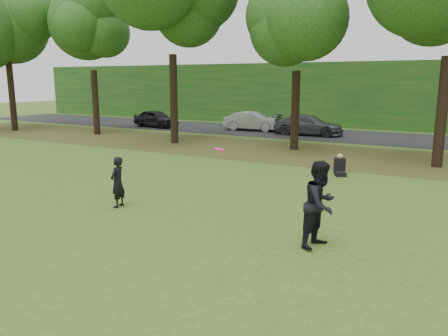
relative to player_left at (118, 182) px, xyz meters
The scene contains 9 objects.
ground 4.04m from the player_left, 17.25° to the right, with size 120.00×120.00×0.00m, color #38561A.
leaf_litter 12.44m from the player_left, 72.22° to the left, with size 60.00×7.00×0.01m, color #443718.
street 20.20m from the player_left, 79.17° to the left, with size 70.00×7.00×0.02m, color black.
far_hedge 26.16m from the player_left, 81.65° to the left, with size 70.00×3.00×5.00m, color #164D18.
player_left is the anchor object (origin of this frame).
player_right 6.07m from the player_left, ahead, with size 0.95×0.74×1.95m, color black.
parked_cars 19.06m from the player_left, 76.94° to the left, with size 35.06×3.52×1.49m.
frisbee 3.44m from the player_left, ahead, with size 0.30×0.30×0.09m.
seated_person 8.85m from the player_left, 59.06° to the left, with size 0.66×0.83×0.83m.
Camera 1 is at (4.89, -8.12, 3.67)m, focal length 35.00 mm.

